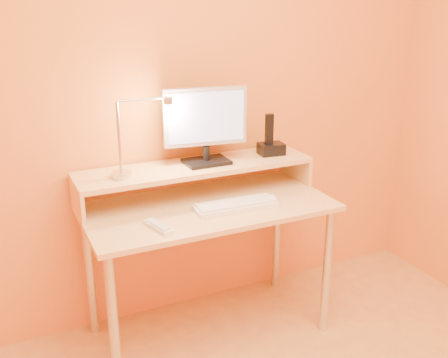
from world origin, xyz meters
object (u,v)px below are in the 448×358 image
monitor_panel (205,117)px  phone_dock (271,149)px  remote_control (158,227)px  keyboard (236,206)px  mouse (271,199)px  lamp_base (122,175)px

monitor_panel → phone_dock: 0.43m
phone_dock → remote_control: bearing=-150.1°
monitor_panel → remote_control: monitor_panel is taller
keyboard → mouse: size_ratio=3.78×
monitor_panel → keyboard: size_ratio=1.04×
mouse → keyboard: bearing=-158.3°
mouse → monitor_panel: bearing=155.5°
monitor_panel → keyboard: 0.47m
monitor_panel → remote_control: bearing=-130.6°
lamp_base → monitor_panel: bearing=5.2°
phone_dock → mouse: phone_dock is taller
keyboard → remote_control: keyboard is taller
phone_dock → keyboard: 0.45m
monitor_panel → keyboard: bearing=-72.2°
monitor_panel → remote_control: 0.62m
keyboard → lamp_base: bearing=158.7°
lamp_base → keyboard: bearing=-23.9°
lamp_base → keyboard: (0.49, -0.22, -0.16)m
lamp_base → remote_control: lamp_base is taller
monitor_panel → keyboard: monitor_panel is taller
lamp_base → phone_dock: size_ratio=0.77×
remote_control → mouse: bearing=-9.4°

